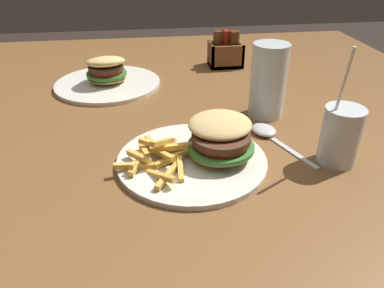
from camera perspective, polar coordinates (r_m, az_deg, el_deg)
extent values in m
cube|color=brown|center=(0.86, -7.04, 3.51)|extent=(1.61, 1.36, 0.03)
cylinder|color=brown|center=(1.73, 18.09, 2.95)|extent=(0.08, 0.08, 0.71)
cylinder|color=silver|center=(0.67, 0.00, -2.52)|extent=(0.27, 0.27, 0.01)
ellipsoid|color=#DBB770|center=(0.66, 4.38, -1.31)|extent=(0.12, 0.10, 0.02)
cylinder|color=#38752D|center=(0.66, 4.42, -0.35)|extent=(0.12, 0.12, 0.01)
cylinder|color=red|center=(0.65, 4.45, 0.22)|extent=(0.10, 0.10, 0.01)
cylinder|color=#4C2D1E|center=(0.65, 4.48, 0.98)|extent=(0.11, 0.11, 0.01)
ellipsoid|color=#DBB770|center=(0.65, 4.34, 2.99)|extent=(0.12, 0.10, 0.04)
cube|color=gold|center=(0.65, -3.04, -0.47)|extent=(0.08, 0.01, 0.01)
cube|color=gold|center=(0.67, -4.81, -0.37)|extent=(0.08, 0.04, 0.02)
cube|color=gold|center=(0.65, -8.09, -1.89)|extent=(0.04, 0.05, 0.02)
cube|color=gold|center=(0.61, -5.15, -4.77)|extent=(0.06, 0.08, 0.03)
cube|color=gold|center=(0.67, -7.22, -1.07)|extent=(0.02, 0.06, 0.02)
cube|color=gold|center=(0.68, -6.04, -0.93)|extent=(0.06, 0.02, 0.01)
cube|color=gold|center=(0.64, -8.19, -2.92)|extent=(0.03, 0.06, 0.01)
cube|color=gold|center=(0.65, -8.43, -2.93)|extent=(0.03, 0.06, 0.03)
cube|color=gold|center=(0.67, -0.35, -1.50)|extent=(0.07, 0.04, 0.01)
cube|color=gold|center=(0.65, -4.80, -1.37)|extent=(0.05, 0.07, 0.02)
cube|color=gold|center=(0.65, -3.30, -2.25)|extent=(0.06, 0.03, 0.02)
cube|color=gold|center=(0.65, -4.48, 0.30)|extent=(0.05, 0.06, 0.03)
cube|color=gold|center=(0.61, -3.51, -4.58)|extent=(0.05, 0.08, 0.01)
cube|color=gold|center=(0.68, -5.87, -0.17)|extent=(0.03, 0.07, 0.01)
cube|color=gold|center=(0.62, -1.76, -3.77)|extent=(0.01, 0.06, 0.02)
cube|color=gold|center=(0.69, -3.59, -0.08)|extent=(0.04, 0.05, 0.02)
cube|color=gold|center=(0.64, -8.62, -3.30)|extent=(0.07, 0.02, 0.02)
cylinder|color=silver|center=(0.83, 11.57, 9.41)|extent=(0.08, 0.08, 0.16)
cylinder|color=#B26B19|center=(0.83, 11.47, 8.57)|extent=(0.07, 0.07, 0.13)
cylinder|color=silver|center=(0.70, 21.70, 1.15)|extent=(0.07, 0.07, 0.10)
cylinder|color=orange|center=(0.70, 21.60, 0.69)|extent=(0.06, 0.06, 0.09)
cylinder|color=white|center=(0.67, 21.17, 5.15)|extent=(0.01, 0.03, 0.21)
ellipsoid|color=silver|center=(0.78, 10.90, 2.12)|extent=(0.06, 0.07, 0.02)
cube|color=silver|center=(0.72, 15.11, -1.21)|extent=(0.06, 0.12, 0.00)
cylinder|color=silver|center=(1.03, -12.68, 8.94)|extent=(0.28, 0.28, 0.01)
ellipsoid|color=#DBB770|center=(1.02, -12.77, 9.72)|extent=(0.11, 0.09, 0.02)
cylinder|color=#38752D|center=(1.02, -12.85, 10.42)|extent=(0.12, 0.12, 0.01)
cylinder|color=red|center=(1.02, -12.90, 10.81)|extent=(0.10, 0.10, 0.01)
cylinder|color=#4C2D1E|center=(1.01, -12.97, 11.34)|extent=(0.10, 0.10, 0.01)
ellipsoid|color=#DBB770|center=(1.00, -13.03, 12.15)|extent=(0.11, 0.10, 0.04)
cube|color=brown|center=(1.16, 5.09, 12.03)|extent=(0.10, 0.08, 0.01)
cube|color=brown|center=(1.15, 2.91, 13.37)|extent=(0.01, 0.08, 0.07)
cube|color=brown|center=(1.17, 7.36, 13.46)|extent=(0.01, 0.08, 0.07)
cube|color=brown|center=(1.12, 5.53, 12.93)|extent=(0.10, 0.01, 0.07)
cube|color=brown|center=(1.19, 4.80, 13.89)|extent=(0.10, 0.01, 0.07)
cylinder|color=#512D14|center=(1.15, 4.00, 14.56)|extent=(0.03, 0.03, 0.09)
cylinder|color=maroon|center=(1.16, 5.12, 14.60)|extent=(0.03, 0.03, 0.09)
cylinder|color=#512D14|center=(1.15, 6.42, 14.42)|extent=(0.03, 0.03, 0.09)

